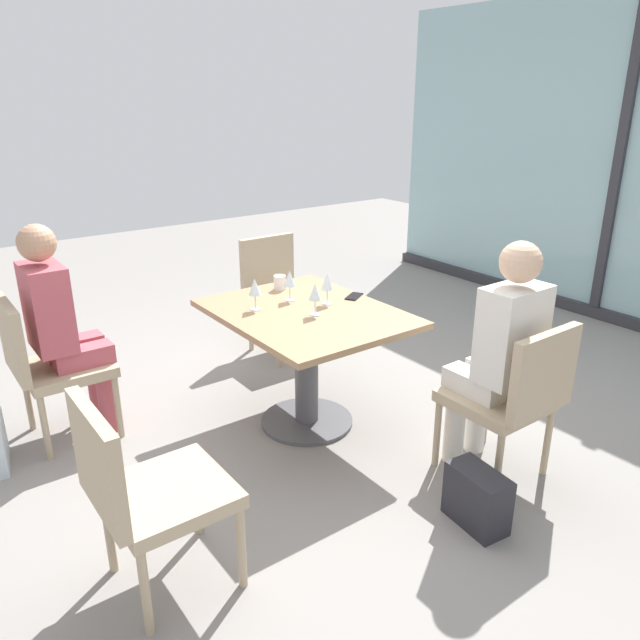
{
  "coord_description": "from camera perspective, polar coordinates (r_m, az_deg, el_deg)",
  "views": [
    {
      "loc": [
        2.69,
        -1.88,
        1.91
      ],
      "look_at": [
        0.0,
        0.1,
        0.65
      ],
      "focal_mm": 34.23,
      "sensor_mm": 36.0,
      "label": 1
    }
  ],
  "objects": [
    {
      "name": "ground_plane",
      "position": [
        3.8,
        -1.23,
        -9.54
      ],
      "size": [
        12.0,
        12.0,
        0.0
      ],
      "primitive_type": "plane",
      "color": "gray"
    },
    {
      "name": "window_wall_backdrop",
      "position": [
        5.79,
        26.06,
        11.68
      ],
      "size": [
        4.86,
        0.1,
        2.7
      ],
      "color": "#91B7BC",
      "rests_on": "ground_plane"
    },
    {
      "name": "dining_table_main",
      "position": [
        3.56,
        -1.3,
        -2.05
      ],
      "size": [
        1.15,
        0.9,
        0.73
      ],
      "color": "#997551",
      "rests_on": "ground_plane"
    },
    {
      "name": "chair_far_right",
      "position": [
        3.2,
        17.64,
        -6.55
      ],
      "size": [
        0.5,
        0.46,
        0.87
      ],
      "color": "tan",
      "rests_on": "ground_plane"
    },
    {
      "name": "chair_front_left",
      "position": [
        3.74,
        -24.19,
        -3.47
      ],
      "size": [
        0.46,
        0.5,
        0.87
      ],
      "color": "tan",
      "rests_on": "ground_plane"
    },
    {
      "name": "chair_far_left",
      "position": [
        4.68,
        -3.91,
        3.01
      ],
      "size": [
        0.5,
        0.46,
        0.87
      ],
      "color": "tan",
      "rests_on": "ground_plane"
    },
    {
      "name": "chair_front_right",
      "position": [
        2.5,
        -16.21,
        -14.69
      ],
      "size": [
        0.46,
        0.5,
        0.87
      ],
      "color": "tan",
      "rests_on": "ground_plane"
    },
    {
      "name": "person_far_right",
      "position": [
        3.18,
        16.47,
        -2.6
      ],
      "size": [
        0.39,
        0.34,
        1.26
      ],
      "color": "silver",
      "rests_on": "ground_plane"
    },
    {
      "name": "person_front_left",
      "position": [
        3.69,
        -23.01,
        -0.2
      ],
      "size": [
        0.34,
        0.39,
        1.26
      ],
      "color": "#B24C56",
      "rests_on": "ground_plane"
    },
    {
      "name": "wine_glass_0",
      "position": [
        3.37,
        -0.51,
        2.58
      ],
      "size": [
        0.07,
        0.07,
        0.18
      ],
      "color": "silver",
      "rests_on": "dining_table_main"
    },
    {
      "name": "wine_glass_1",
      "position": [
        3.48,
        -6.12,
        3.03
      ],
      "size": [
        0.07,
        0.07,
        0.18
      ],
      "color": "silver",
      "rests_on": "dining_table_main"
    },
    {
      "name": "wine_glass_2",
      "position": [
        3.56,
        0.68,
        3.54
      ],
      "size": [
        0.07,
        0.07,
        0.18
      ],
      "color": "silver",
      "rests_on": "dining_table_main"
    },
    {
      "name": "wine_glass_3",
      "position": [
        3.62,
        -2.86,
        3.82
      ],
      "size": [
        0.07,
        0.07,
        0.18
      ],
      "color": "silver",
      "rests_on": "dining_table_main"
    },
    {
      "name": "coffee_cup",
      "position": [
        3.86,
        -3.78,
        3.52
      ],
      "size": [
        0.08,
        0.08,
        0.09
      ],
      "primitive_type": "cylinder",
      "color": "white",
      "rests_on": "dining_table_main"
    },
    {
      "name": "cell_phone_on_table",
      "position": [
        3.72,
        3.2,
        2.22
      ],
      "size": [
        0.13,
        0.16,
        0.01
      ],
      "primitive_type": "cube",
      "rotation": [
        0.0,
        0.0,
        0.53
      ],
      "color": "black",
      "rests_on": "dining_table_main"
    },
    {
      "name": "handbag_0",
      "position": [
        3.03,
        14.48,
        -15.81
      ],
      "size": [
        0.32,
        0.19,
        0.28
      ],
      "primitive_type": "cube",
      "rotation": [
        0.0,
        0.0,
        -0.11
      ],
      "color": "#232328",
      "rests_on": "ground_plane"
    }
  ]
}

